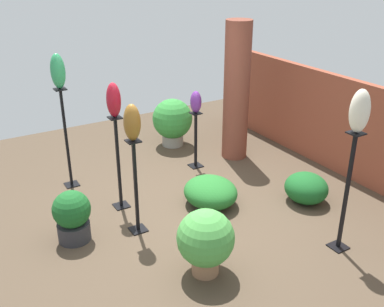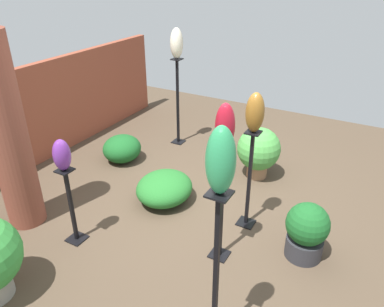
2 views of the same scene
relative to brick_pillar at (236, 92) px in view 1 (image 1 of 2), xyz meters
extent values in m
plane|color=#4C3D2D|center=(1.20, -1.69, -1.14)|extent=(8.00, 8.00, 0.00)
cube|color=brown|center=(1.20, 1.08, -0.38)|extent=(5.60, 0.12, 1.51)
cylinder|color=brown|center=(0.00, 0.00, 0.00)|extent=(0.42, 0.42, 2.27)
cube|color=black|center=(0.58, -2.32, -1.13)|extent=(0.20, 0.20, 0.01)
cube|color=black|center=(0.58, -2.32, -0.49)|extent=(0.04, 0.04, 1.30)
cube|color=black|center=(0.58, -2.32, 0.16)|extent=(0.16, 0.16, 0.02)
cube|color=black|center=(0.02, -0.78, -1.13)|extent=(0.20, 0.20, 0.01)
cube|color=black|center=(0.02, -0.78, -0.67)|extent=(0.04, 0.04, 0.92)
cube|color=black|center=(0.02, -0.78, -0.22)|extent=(0.16, 0.16, 0.01)
cube|color=black|center=(-0.37, -2.72, -1.13)|extent=(0.20, 0.20, 0.01)
cube|color=black|center=(-0.37, -2.72, -0.39)|extent=(0.04, 0.04, 1.49)
cube|color=black|center=(-0.37, -2.72, 0.35)|extent=(0.16, 0.16, 0.02)
cube|color=black|center=(1.24, -2.37, -1.13)|extent=(0.20, 0.20, 0.01)
cube|color=black|center=(1.24, -2.37, -0.52)|extent=(0.04, 0.04, 1.22)
cube|color=black|center=(1.24, -2.37, 0.08)|extent=(0.16, 0.16, 0.02)
cube|color=black|center=(2.78, -0.48, -1.13)|extent=(0.20, 0.20, 0.01)
cube|color=black|center=(2.78, -0.48, -0.40)|extent=(0.04, 0.04, 1.46)
cube|color=black|center=(2.78, -0.48, 0.32)|extent=(0.16, 0.16, 0.02)
ellipsoid|color=maroon|center=(0.58, -2.32, 0.39)|extent=(0.18, 0.18, 0.45)
ellipsoid|color=#6B2D8C|center=(0.02, -0.78, -0.04)|extent=(0.19, 0.17, 0.35)
ellipsoid|color=#2D9356|center=(-0.37, -2.72, 0.60)|extent=(0.19, 0.20, 0.48)
ellipsoid|color=brown|center=(1.24, -2.37, 0.30)|extent=(0.20, 0.20, 0.44)
ellipsoid|color=beige|center=(2.78, -0.48, 0.56)|extent=(0.22, 0.20, 0.47)
cylinder|color=gray|center=(-0.96, -0.67, -1.04)|extent=(0.38, 0.38, 0.20)
sphere|color=#338C38|center=(-0.96, -0.67, -0.64)|extent=(0.71, 0.71, 0.71)
cylinder|color=#2D2D33|center=(1.02, -3.11, -1.02)|extent=(0.39, 0.39, 0.23)
sphere|color=#195923|center=(1.02, -3.11, -0.71)|extent=(0.46, 0.46, 0.46)
cylinder|color=#936B4C|center=(2.36, -2.08, -1.04)|extent=(0.30, 0.30, 0.18)
sphere|color=#479942|center=(2.36, -2.08, -0.69)|extent=(0.62, 0.62, 0.62)
ellipsoid|color=#236B28|center=(1.17, -1.24, -0.94)|extent=(0.79, 0.72, 0.38)
ellipsoid|color=#195923|center=(1.78, -0.06, -0.93)|extent=(0.62, 0.59, 0.42)
camera|label=1|loc=(5.68, -4.23, 2.05)|focal=42.00mm
camera|label=2|loc=(-2.26, -3.57, 1.73)|focal=35.00mm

